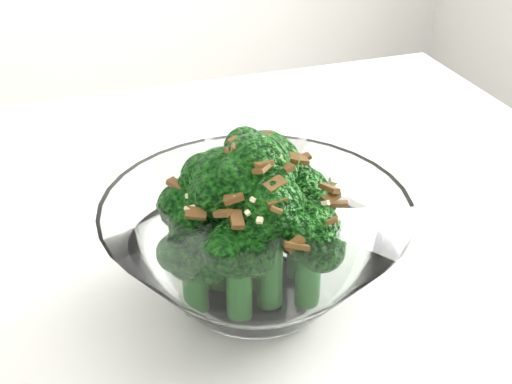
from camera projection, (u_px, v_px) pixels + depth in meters
name	position (u px, v px, depth m)	size (l,w,h in m)	color
broccoli_dish	(255.00, 238.00, 0.52)	(0.22, 0.22, 0.14)	white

